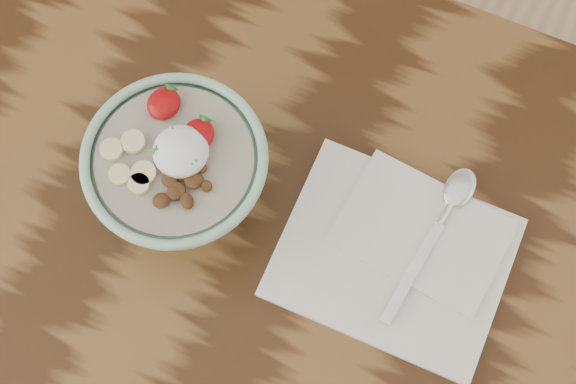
% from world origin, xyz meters
% --- Properties ---
extents(table, '(1.60, 0.90, 0.75)m').
position_xyz_m(table, '(0.00, 0.00, 0.66)').
color(table, '#331D0C').
rests_on(table, ground).
extents(breakfast_bowl, '(0.18, 0.18, 0.13)m').
position_xyz_m(breakfast_bowl, '(-0.12, 0.11, 0.81)').
color(breakfast_bowl, '#91C3A6').
rests_on(breakfast_bowl, table).
extents(napkin, '(0.24, 0.20, 0.01)m').
position_xyz_m(napkin, '(0.12, 0.13, 0.76)').
color(napkin, white).
rests_on(napkin, table).
extents(spoon, '(0.05, 0.19, 0.01)m').
position_xyz_m(spoon, '(0.15, 0.20, 0.77)').
color(spoon, silver).
rests_on(spoon, napkin).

